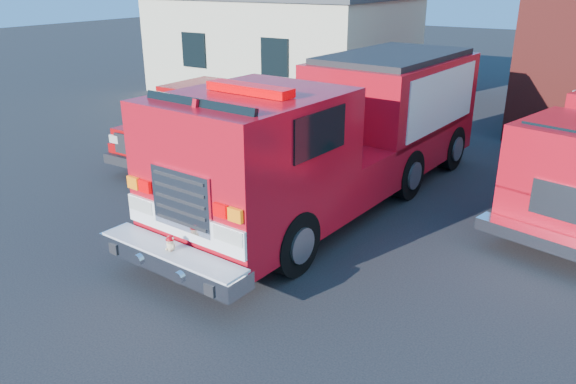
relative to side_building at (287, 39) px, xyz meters
The scene contains 4 objects.
ground 15.96m from the side_building, 55.30° to the right, with size 100.00×100.00×0.00m, color black.
side_building is the anchor object (origin of this frame).
fire_engine 14.02m from the side_building, 52.76° to the right, with size 3.60×10.35×3.13m.
pickup_truck 10.54m from the side_building, 68.69° to the right, with size 2.36×6.34×2.06m.
Camera 1 is at (4.93, -9.03, 4.88)m, focal length 35.00 mm.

